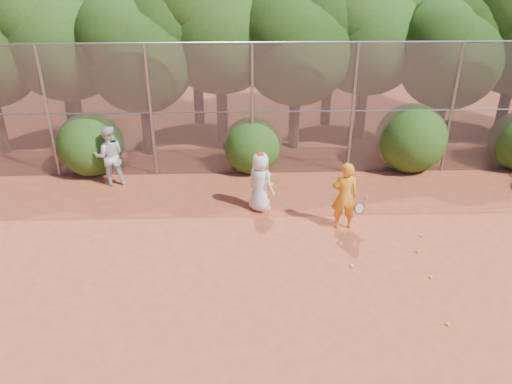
{
  "coord_description": "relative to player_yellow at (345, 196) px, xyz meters",
  "views": [
    {
      "loc": [
        -1.34,
        -8.27,
        6.56
      ],
      "look_at": [
        -1.0,
        2.5,
        1.1
      ],
      "focal_mm": 35.0,
      "sensor_mm": 36.0,
      "label": 1
    }
  ],
  "objects": [
    {
      "name": "tree_3",
      "position": [
        -3.14,
        6.22,
        3.5
      ],
      "size": [
        4.89,
        4.26,
        6.7
      ],
      "color": "black",
      "rests_on": "ground"
    },
    {
      "name": "ball_1",
      "position": [
        1.87,
        -0.52,
        -0.86
      ],
      "size": [
        0.07,
        0.07,
        0.07
      ],
      "primitive_type": "sphere",
      "color": "yellow",
      "rests_on": "ground"
    },
    {
      "name": "ground",
      "position": [
        -1.2,
        -2.62,
        -0.89
      ],
      "size": [
        80.0,
        80.0,
        0.0
      ],
      "primitive_type": "plane",
      "color": "#A84226",
      "rests_on": "ground"
    },
    {
      "name": "tree_2",
      "position": [
        -5.65,
        5.22,
        2.69
      ],
      "size": [
        3.99,
        3.47,
        5.47
      ],
      "color": "black",
      "rests_on": "ground"
    },
    {
      "name": "tree_1",
      "position": [
        -8.14,
        5.92,
        3.27
      ],
      "size": [
        4.64,
        4.03,
        6.35
      ],
      "color": "black",
      "rests_on": "ground"
    },
    {
      "name": "ball_4",
      "position": [
        -0.11,
        -1.74,
        -0.86
      ],
      "size": [
        0.07,
        0.07,
        0.07
      ],
      "primitive_type": "sphere",
      "color": "yellow",
      "rests_on": "ground"
    },
    {
      "name": "player_white",
      "position": [
        -6.42,
        2.78,
        0.01
      ],
      "size": [
        1.0,
        0.9,
        1.8
      ],
      "rotation": [
        0.0,
        0.0,
        3.35
      ],
      "color": "silver",
      "rests_on": "ground"
    },
    {
      "name": "tree_5",
      "position": [
        1.86,
        6.42,
        3.16
      ],
      "size": [
        4.51,
        3.92,
        6.17
      ],
      "color": "black",
      "rests_on": "ground"
    },
    {
      "name": "tree_12",
      "position": [
        5.36,
        8.63,
        3.62
      ],
      "size": [
        5.02,
        4.37,
        6.88
      ],
      "color": "black",
      "rests_on": "ground"
    },
    {
      "name": "tree_6",
      "position": [
        4.35,
        5.42,
        2.58
      ],
      "size": [
        3.86,
        3.36,
        5.29
      ],
      "color": "black",
      "rests_on": "ground"
    },
    {
      "name": "ball_3",
      "position": [
        1.52,
        -2.21,
        -0.86
      ],
      "size": [
        0.07,
        0.07,
        0.07
      ],
      "primitive_type": "sphere",
      "color": "yellow",
      "rests_on": "ground"
    },
    {
      "name": "bush_0",
      "position": [
        -7.2,
        3.68,
        0.11
      ],
      "size": [
        2.0,
        2.0,
        2.0
      ],
      "primitive_type": "sphere",
      "color": "#214711",
      "rests_on": "ground"
    },
    {
      "name": "ball_2",
      "position": [
        1.34,
        -3.69,
        -0.86
      ],
      "size": [
        0.07,
        0.07,
        0.07
      ],
      "primitive_type": "sphere",
      "color": "yellow",
      "rests_on": "ground"
    },
    {
      "name": "ball_5",
      "position": [
        1.0,
        1.53,
        -0.86
      ],
      "size": [
        0.07,
        0.07,
        0.07
      ],
      "primitive_type": "sphere",
      "color": "yellow",
      "rests_on": "ground"
    },
    {
      "name": "tree_9",
      "position": [
        -9.14,
        8.22,
        3.45
      ],
      "size": [
        4.83,
        4.2,
        6.62
      ],
      "color": "black",
      "rests_on": "ground"
    },
    {
      "name": "bush_2",
      "position": [
        2.8,
        3.68,
        0.21
      ],
      "size": [
        2.2,
        2.2,
        2.2
      ],
      "primitive_type": "sphere",
      "color": "#214711",
      "rests_on": "ground"
    },
    {
      "name": "tree_11",
      "position": [
        0.86,
        8.02,
        3.27
      ],
      "size": [
        4.64,
        4.03,
        6.35
      ],
      "color": "black",
      "rests_on": "ground"
    },
    {
      "name": "tree_4",
      "position": [
        -0.65,
        5.62,
        2.87
      ],
      "size": [
        4.19,
        3.64,
        5.73
      ],
      "color": "black",
      "rests_on": "ground"
    },
    {
      "name": "player_yellow",
      "position": [
        0.0,
        0.0,
        0.0
      ],
      "size": [
        0.84,
        0.53,
        1.79
      ],
      "rotation": [
        0.0,
        0.0,
        3.1
      ],
      "color": "orange",
      "rests_on": "ground"
    },
    {
      "name": "player_teen",
      "position": [
        -2.05,
        1.01,
        -0.06
      ],
      "size": [
        0.95,
        0.92,
        1.67
      ],
      "rotation": [
        0.0,
        0.0,
        2.42
      ],
      "color": "white",
      "rests_on": "ground"
    },
    {
      "name": "fence_back",
      "position": [
        -1.32,
        3.38,
        1.16
      ],
      "size": [
        20.05,
        0.09,
        4.03
      ],
      "color": "gray",
      "rests_on": "ground"
    },
    {
      "name": "bush_1",
      "position": [
        -2.2,
        3.68,
        0.01
      ],
      "size": [
        1.8,
        1.8,
        1.8
      ],
      "primitive_type": "sphere",
      "color": "#214711",
      "rests_on": "ground"
    },
    {
      "name": "ball_0",
      "position": [
        1.56,
        -1.22,
        -0.86
      ],
      "size": [
        0.07,
        0.07,
        0.07
      ],
      "primitive_type": "sphere",
      "color": "yellow",
      "rests_on": "ground"
    }
  ]
}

